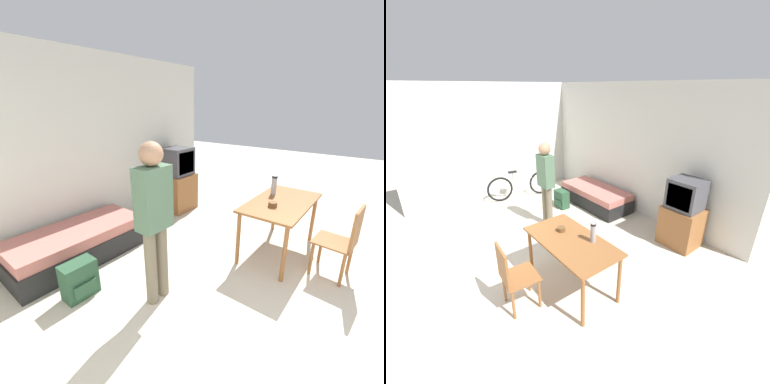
# 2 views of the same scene
# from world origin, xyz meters

# --- Properties ---
(wall_back) EXTENTS (5.62, 0.06, 2.70)m
(wall_back) POSITION_xyz_m (0.00, 3.66, 1.35)
(wall_back) COLOR silver
(wall_back) RESTS_ON ground_plane
(daybed) EXTENTS (1.71, 0.78, 0.43)m
(daybed) POSITION_xyz_m (-0.33, 3.16, 0.21)
(daybed) COLOR black
(daybed) RESTS_ON ground_plane
(tv) EXTENTS (0.61, 0.54, 1.21)m
(tv) POSITION_xyz_m (1.80, 3.25, 0.56)
(tv) COLOR brown
(tv) RESTS_ON ground_plane
(dining_table) EXTENTS (1.35, 0.70, 0.75)m
(dining_table) POSITION_xyz_m (1.47, 1.12, 0.66)
(dining_table) COLOR brown
(dining_table) RESTS_ON ground_plane
(wooden_chair) EXTENTS (0.45, 0.45, 0.91)m
(wooden_chair) POSITION_xyz_m (1.34, 0.34, 0.51)
(wooden_chair) COLOR brown
(wooden_chair) RESTS_ON ground_plane
(person_standing) EXTENTS (0.34, 0.22, 1.66)m
(person_standing) POSITION_xyz_m (-0.22, 1.78, 0.97)
(person_standing) COLOR #6B604C
(person_standing) RESTS_ON ground_plane
(thermos_flask) EXTENTS (0.08, 0.08, 0.27)m
(thermos_flask) POSITION_xyz_m (1.68, 1.32, 0.90)
(thermos_flask) COLOR #99999E
(thermos_flask) RESTS_ON dining_table
(mate_bowl) EXTENTS (0.11, 0.11, 0.06)m
(mate_bowl) POSITION_xyz_m (1.21, 1.15, 0.78)
(mate_bowl) COLOR brown
(mate_bowl) RESTS_ON dining_table
(backpack) EXTENTS (0.35, 0.23, 0.40)m
(backpack) POSITION_xyz_m (-0.71, 2.45, 0.20)
(backpack) COLOR #284C33
(backpack) RESTS_ON ground_plane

